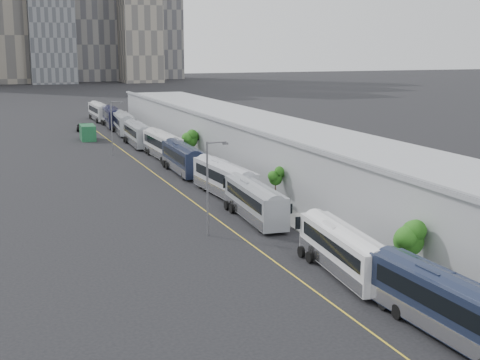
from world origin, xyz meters
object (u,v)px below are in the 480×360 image
bus_4 (224,182)px  suv (83,127)px  bus_5 (183,161)px  shipping_container (88,133)px  bus_1 (449,312)px  bus_3 (255,204)px  bus_10 (99,113)px  street_lamp_far (113,124)px  bus_7 (138,136)px  bus_6 (163,147)px  street_lamp_near (209,182)px  bus_9 (112,119)px  bus_8 (123,125)px  bus_2 (343,254)px

bus_4 → suv: 66.76m
bus_4 → bus_5: (-0.46, 15.38, 0.00)m
bus_5 → shipping_container: bus_5 is taller
bus_1 → bus_5: (-0.14, 55.36, 0.05)m
bus_3 → bus_10: (0.28, 95.23, 0.16)m
street_lamp_far → bus_7: bearing=56.2°
bus_6 → street_lamp_near: size_ratio=1.60×
bus_9 → bus_4: bearing=-86.2°
bus_8 → street_lamp_near: bearing=-90.5°
bus_10 → suv: bearing=-109.6°
shipping_container → suv: 14.07m
bus_5 → street_lamp_near: size_ratio=1.57×
bus_9 → shipping_container: 20.19m
shipping_container → bus_5: bearing=-75.9°
shipping_container → bus_8: bearing=42.5°
bus_3 → bus_4: size_ratio=0.95×
bus_7 → bus_5: bearing=-87.5°
bus_2 → bus_4: size_ratio=0.92×
bus_4 → bus_10: 84.30m
bus_4 → bus_7: bearing=88.3°
street_lamp_near → bus_9: bearing=85.5°
bus_8 → bus_5: bearing=-86.0°
bus_1 → suv: bus_1 is taller
bus_7 → bus_9: 28.86m
bus_2 → shipping_container: bus_2 is taller
bus_3 → shipping_container: (-6.98, 63.34, -0.17)m
bus_1 → street_lamp_near: (-6.26, 25.36, 3.36)m
bus_1 → shipping_container: 92.68m
bus_6 → bus_10: (-0.46, 56.11, 0.03)m
bus_5 → shipping_container: 37.73m
bus_8 → shipping_container: bus_8 is taller
bus_7 → bus_10: bearing=91.5°
bus_2 → shipping_container: size_ratio=2.24×
bus_3 → street_lamp_far: 45.09m
bus_10 → suv: size_ratio=2.57×
bus_10 → shipping_container: size_ratio=2.52×
bus_10 → suv: bus_10 is taller
bus_4 → street_lamp_far: street_lamp_far is taller
suv → bus_3: bearing=-76.6°
bus_1 → suv: bearing=91.4°
bus_3 → shipping_container: size_ratio=2.30×
bus_7 → bus_8: bearing=89.2°
bus_9 → bus_10: size_ratio=1.02×
bus_1 → shipping_container: bus_1 is taller
bus_8 → bus_10: size_ratio=1.02×
bus_10 → bus_6: bearing=-90.1°
shipping_container → street_lamp_far: bearing=-83.0°
bus_2 → bus_10: 112.26m
bus_5 → bus_9: bearing=91.0°
bus_4 → bus_7: size_ratio=0.99×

